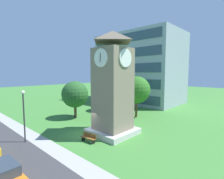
# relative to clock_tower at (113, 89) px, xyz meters

# --- Properties ---
(ground_plane) EXTENTS (160.00, 160.00, 0.00)m
(ground_plane) POSITION_rel_clock_tower_xyz_m (-2.09, -2.36, -5.21)
(ground_plane) COLOR #3D7A33
(kerb_strip) EXTENTS (120.00, 1.60, 0.01)m
(kerb_strip) POSITION_rel_clock_tower_xyz_m (-2.09, -6.69, -5.21)
(kerb_strip) COLOR #9E9E99
(kerb_strip) RESTS_ON ground
(office_building) EXTENTS (18.95, 11.94, 16.00)m
(office_building) POSITION_rel_clock_tower_xyz_m (-10.64, 21.06, 2.79)
(office_building) COLOR #9EA8B2
(office_building) RESTS_ON ground
(clock_tower) EXTENTS (4.72, 4.72, 11.56)m
(clock_tower) POSITION_rel_clock_tower_xyz_m (0.00, 0.00, 0.00)
(clock_tower) COLOR gray
(clock_tower) RESTS_ON ground
(park_bench) EXTENTS (1.84, 0.67, 0.88)m
(park_bench) POSITION_rel_clock_tower_xyz_m (-0.16, -3.40, -4.75)
(park_bench) COLOR brown
(park_bench) RESTS_ON ground
(street_lamp) EXTENTS (0.36, 0.36, 5.25)m
(street_lamp) POSITION_rel_clock_tower_xyz_m (-4.82, -7.83, -1.91)
(street_lamp) COLOR #333338
(street_lamp) RESTS_ON ground
(tree_near_tower) EXTENTS (4.10, 4.10, 5.73)m
(tree_near_tower) POSITION_rel_clock_tower_xyz_m (-9.06, 1.19, -1.54)
(tree_near_tower) COLOR #513823
(tree_near_tower) RESTS_ON ground
(tree_streetside) EXTENTS (4.26, 4.26, 6.46)m
(tree_streetside) POSITION_rel_clock_tower_xyz_m (-2.33, 7.99, -0.89)
(tree_streetside) COLOR #513823
(tree_streetside) RESTS_ON ground
(tree_by_building) EXTENTS (4.71, 4.71, 6.89)m
(tree_by_building) POSITION_rel_clock_tower_xyz_m (-7.81, 9.16, -0.68)
(tree_by_building) COLOR #513823
(tree_by_building) RESTS_ON ground
(parked_car_orange) EXTENTS (4.27, 2.08, 1.69)m
(parked_car_orange) POSITION_rel_clock_tower_xyz_m (1.66, -11.59, -4.35)
(parked_car_orange) COLOR orange
(parked_car_orange) RESTS_ON ground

